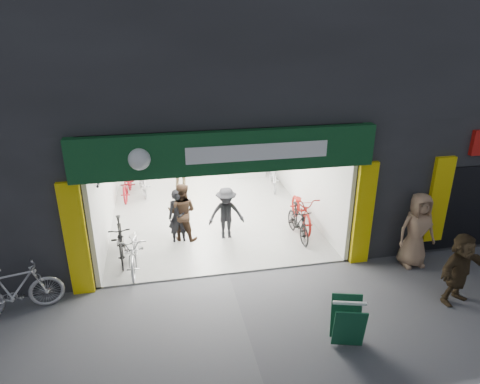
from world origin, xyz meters
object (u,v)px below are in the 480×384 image
object	(u,v)px
bike_left_front	(134,249)
bike_right_front	(298,222)
sandwich_board	(348,321)
parked_bike	(15,290)
pedestrian_near	(417,230)

from	to	relation	value
bike_left_front	bike_right_front	distance (m)	4.37
sandwich_board	bike_right_front	bearing A→B (deg)	99.91
bike_left_front	parked_bike	distance (m)	2.65
bike_left_front	pedestrian_near	world-z (taller)	pedestrian_near
bike_right_front	pedestrian_near	distance (m)	2.99
bike_left_front	bike_right_front	bearing A→B (deg)	8.86
bike_left_front	pedestrian_near	bearing A→B (deg)	-9.81
bike_left_front	parked_bike	world-z (taller)	parked_bike
bike_right_front	pedestrian_near	size ratio (longest dim) A/B	0.85
parked_bike	sandwich_board	bearing A→B (deg)	-121.87
bike_left_front	parked_bike	xyz separation A→B (m)	(-2.30, -1.31, 0.07)
pedestrian_near	sandwich_board	size ratio (longest dim) A/B	2.14
bike_right_front	sandwich_board	world-z (taller)	bike_right_front
parked_bike	sandwich_board	xyz separation A→B (m)	(6.20, -2.14, -0.07)
bike_right_front	sandwich_board	bearing A→B (deg)	-97.32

